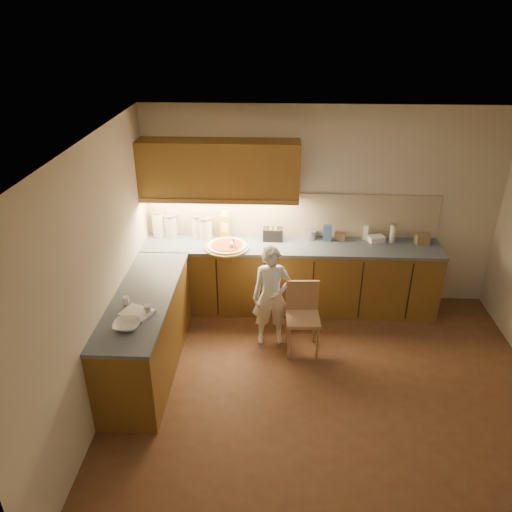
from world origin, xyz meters
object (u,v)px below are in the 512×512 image
Objects in this scene: pizza_on_board at (227,247)px; wooden_chair at (302,312)px; child at (272,296)px; toaster at (273,234)px; oil_jug at (225,225)px.

pizza_on_board is 1.27m from wooden_chair.
child reaches higher than toaster.
wooden_chair is at bearing -25.12° from child.
oil_jug is (-0.98, 1.08, 0.60)m from wooden_chair.
oil_jug is (-0.06, 0.34, 0.14)m from pizza_on_board.
oil_jug is (-0.63, 0.96, 0.47)m from child.
toaster is at bearing 25.38° from pizza_on_board.
wooden_chair is (0.92, -0.74, -0.46)m from pizza_on_board.
toaster reaches higher than wooden_chair.
wooden_chair is at bearing -47.78° from oil_jug.
child is 3.42× the size of oil_jug.
oil_jug is 1.41× the size of toaster.
child is at bearing 158.46° from wooden_chair.
pizza_on_board is at bearing -80.36° from oil_jug.
wooden_chair is at bearing -38.77° from pizza_on_board.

